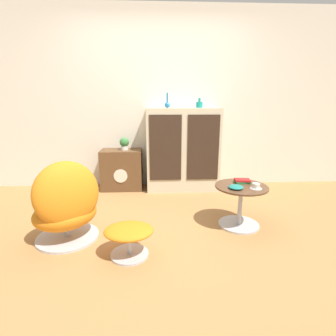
{
  "coord_description": "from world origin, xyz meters",
  "views": [
    {
      "loc": [
        -0.06,
        -2.43,
        1.29
      ],
      "look_at": [
        0.08,
        0.45,
        0.55
      ],
      "focal_mm": 28.0,
      "sensor_mm": 36.0,
      "label": 1
    }
  ],
  "objects_px": {
    "ottoman": "(129,234)",
    "vase_inner_left": "(199,104)",
    "tv_console": "(122,169)",
    "vase_leftmost": "(167,104)",
    "egg_chair": "(66,205)",
    "potted_plant": "(124,143)",
    "coffee_table": "(240,203)",
    "bowl": "(236,187)",
    "teacup": "(256,187)",
    "book_stack": "(242,181)",
    "sideboard": "(183,149)"
  },
  "relations": [
    {
      "from": "sideboard",
      "to": "book_stack",
      "type": "height_order",
      "value": "sideboard"
    },
    {
      "from": "vase_inner_left",
      "to": "sideboard",
      "type": "bearing_deg",
      "value": -179.03
    },
    {
      "from": "vase_inner_left",
      "to": "book_stack",
      "type": "height_order",
      "value": "vase_inner_left"
    },
    {
      "from": "egg_chair",
      "to": "teacup",
      "type": "height_order",
      "value": "egg_chair"
    },
    {
      "from": "egg_chair",
      "to": "bowl",
      "type": "xyz_separation_m",
      "value": [
        1.62,
        0.14,
        0.11
      ]
    },
    {
      "from": "coffee_table",
      "to": "potted_plant",
      "type": "bearing_deg",
      "value": 135.9
    },
    {
      "from": "vase_leftmost",
      "to": "book_stack",
      "type": "xyz_separation_m",
      "value": [
        0.74,
        -1.16,
        -0.78
      ]
    },
    {
      "from": "potted_plant",
      "to": "bowl",
      "type": "relative_size",
      "value": 1.23
    },
    {
      "from": "vase_leftmost",
      "to": "book_stack",
      "type": "bearing_deg",
      "value": -57.33
    },
    {
      "from": "sideboard",
      "to": "vase_inner_left",
      "type": "xyz_separation_m",
      "value": [
        0.23,
        0.0,
        0.64
      ]
    },
    {
      "from": "egg_chair",
      "to": "potted_plant",
      "type": "bearing_deg",
      "value": 76.06
    },
    {
      "from": "egg_chair",
      "to": "vase_inner_left",
      "type": "height_order",
      "value": "vase_inner_left"
    },
    {
      "from": "vase_inner_left",
      "to": "potted_plant",
      "type": "distance_m",
      "value": 1.21
    },
    {
      "from": "egg_chair",
      "to": "book_stack",
      "type": "height_order",
      "value": "egg_chair"
    },
    {
      "from": "coffee_table",
      "to": "vase_leftmost",
      "type": "bearing_deg",
      "value": 119.32
    },
    {
      "from": "bowl",
      "to": "vase_leftmost",
      "type": "bearing_deg",
      "value": 114.8
    },
    {
      "from": "teacup",
      "to": "tv_console",
      "type": "bearing_deg",
      "value": 137.13
    },
    {
      "from": "coffee_table",
      "to": "potted_plant",
      "type": "distance_m",
      "value": 1.9
    },
    {
      "from": "tv_console",
      "to": "vase_leftmost",
      "type": "height_order",
      "value": "vase_leftmost"
    },
    {
      "from": "coffee_table",
      "to": "vase_inner_left",
      "type": "height_order",
      "value": "vase_inner_left"
    },
    {
      "from": "tv_console",
      "to": "vase_leftmost",
      "type": "bearing_deg",
      "value": -2.82
    },
    {
      "from": "sideboard",
      "to": "teacup",
      "type": "distance_m",
      "value": 1.48
    },
    {
      "from": "tv_console",
      "to": "egg_chair",
      "type": "distance_m",
      "value": 1.55
    },
    {
      "from": "egg_chair",
      "to": "teacup",
      "type": "xyz_separation_m",
      "value": [
        1.82,
        0.13,
        0.11
      ]
    },
    {
      "from": "vase_leftmost",
      "to": "book_stack",
      "type": "height_order",
      "value": "vase_leftmost"
    },
    {
      "from": "tv_console",
      "to": "vase_inner_left",
      "type": "height_order",
      "value": "vase_inner_left"
    },
    {
      "from": "sideboard",
      "to": "vase_leftmost",
      "type": "bearing_deg",
      "value": 179.02
    },
    {
      "from": "ottoman",
      "to": "vase_inner_left",
      "type": "distance_m",
      "value": 2.22
    },
    {
      "from": "ottoman",
      "to": "bowl",
      "type": "distance_m",
      "value": 1.14
    },
    {
      "from": "ottoman",
      "to": "teacup",
      "type": "relative_size",
      "value": 3.56
    },
    {
      "from": "egg_chair",
      "to": "coffee_table",
      "type": "xyz_separation_m",
      "value": [
        1.71,
        0.22,
        -0.1
      ]
    },
    {
      "from": "ottoman",
      "to": "bowl",
      "type": "xyz_separation_m",
      "value": [
        1.03,
        0.42,
        0.26
      ]
    },
    {
      "from": "book_stack",
      "to": "bowl",
      "type": "height_order",
      "value": "book_stack"
    },
    {
      "from": "egg_chair",
      "to": "potted_plant",
      "type": "distance_m",
      "value": 1.6
    },
    {
      "from": "sideboard",
      "to": "potted_plant",
      "type": "distance_m",
      "value": 0.86
    },
    {
      "from": "tv_console",
      "to": "teacup",
      "type": "xyz_separation_m",
      "value": [
        1.49,
        -1.39,
        0.17
      ]
    },
    {
      "from": "coffee_table",
      "to": "bowl",
      "type": "bearing_deg",
      "value": -134.87
    },
    {
      "from": "coffee_table",
      "to": "vase_inner_left",
      "type": "bearing_deg",
      "value": 101.34
    },
    {
      "from": "vase_leftmost",
      "to": "vase_inner_left",
      "type": "height_order",
      "value": "vase_leftmost"
    },
    {
      "from": "tv_console",
      "to": "teacup",
      "type": "distance_m",
      "value": 2.05
    },
    {
      "from": "teacup",
      "to": "book_stack",
      "type": "height_order",
      "value": "teacup"
    },
    {
      "from": "teacup",
      "to": "vase_leftmost",
      "type": "bearing_deg",
      "value": 121.12
    },
    {
      "from": "ottoman",
      "to": "vase_leftmost",
      "type": "bearing_deg",
      "value": 77.02
    },
    {
      "from": "ottoman",
      "to": "sideboard",
      "type": "bearing_deg",
      "value": 70.24
    },
    {
      "from": "coffee_table",
      "to": "vase_inner_left",
      "type": "relative_size",
      "value": 4.09
    },
    {
      "from": "sideboard",
      "to": "book_stack",
      "type": "xyz_separation_m",
      "value": [
        0.52,
        -1.16,
        -0.13
      ]
    },
    {
      "from": "book_stack",
      "to": "tv_console",
      "type": "bearing_deg",
      "value": 139.97
    },
    {
      "from": "egg_chair",
      "to": "vase_inner_left",
      "type": "xyz_separation_m",
      "value": [
        1.46,
        1.48,
        0.88
      ]
    },
    {
      "from": "tv_console",
      "to": "egg_chair",
      "type": "bearing_deg",
      "value": -102.09
    },
    {
      "from": "tv_console",
      "to": "teacup",
      "type": "bearing_deg",
      "value": -42.87
    }
  ]
}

